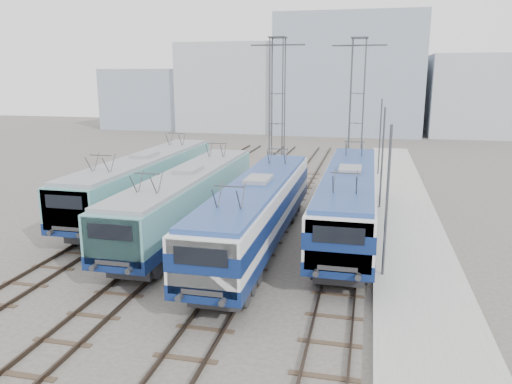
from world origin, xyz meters
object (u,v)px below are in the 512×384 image
at_px(locomotive_center_right, 257,208).
at_px(mast_rear, 380,139).
at_px(locomotive_far_left, 144,179).
at_px(locomotive_center_left, 188,197).
at_px(mast_mid, 382,160).
at_px(catenary_tower_east, 357,104).
at_px(catenary_tower_west, 277,104).
at_px(mast_front, 387,205).
at_px(locomotive_far_right, 349,196).

bearing_deg(locomotive_center_right, mast_rear, 73.46).
distance_m(locomotive_far_left, mast_rear, 21.99).
relative_size(locomotive_center_left, mast_mid, 2.56).
bearing_deg(catenary_tower_east, locomotive_center_right, -102.37).
bearing_deg(mast_mid, catenary_tower_west, 137.07).
xyz_separation_m(locomotive_center_left, catenary_tower_west, (2.25, 15.58, 4.41)).
relative_size(catenary_tower_east, mast_mid, 1.71).
xyz_separation_m(locomotive_center_right, catenary_tower_east, (4.25, 19.38, 4.34)).
distance_m(locomotive_far_left, mast_mid, 15.83).
xyz_separation_m(locomotive_far_left, mast_front, (15.35, -8.31, 1.21)).
relative_size(locomotive_far_left, locomotive_center_left, 1.03).
xyz_separation_m(locomotive_far_right, catenary_tower_east, (-0.25, 15.90, 4.28)).
height_order(locomotive_center_left, mast_rear, mast_rear).
bearing_deg(mast_front, catenary_tower_east, 95.45).
height_order(locomotive_far_left, mast_front, mast_front).
distance_m(locomotive_center_right, mast_rear, 22.34).
height_order(locomotive_far_left, mast_rear, mast_rear).
xyz_separation_m(catenary_tower_east, mast_mid, (2.10, -10.00, -3.14)).
height_order(locomotive_far_right, catenary_tower_east, catenary_tower_east).
distance_m(locomotive_far_right, mast_mid, 6.29).
bearing_deg(mast_rear, mast_front, -90.00).
bearing_deg(catenary_tower_east, locomotive_far_right, -89.10).
bearing_deg(catenary_tower_west, locomotive_far_right, -64.10).
bearing_deg(mast_rear, mast_mid, -90.00).
height_order(locomotive_far_right, mast_rear, mast_rear).
height_order(locomotive_far_right, mast_front, mast_front).
distance_m(locomotive_center_right, mast_front, 6.97).
xyz_separation_m(locomotive_far_left, locomotive_center_right, (9.00, -5.69, 0.01)).
distance_m(locomotive_center_right, catenary_tower_west, 18.06).
height_order(locomotive_far_right, catenary_tower_west, catenary_tower_west).
height_order(locomotive_center_left, mast_front, mast_front).
bearing_deg(locomotive_center_left, mast_front, -22.18).
bearing_deg(mast_front, mast_mid, 90.00).
height_order(locomotive_center_right, mast_mid, mast_mid).
xyz_separation_m(locomotive_far_left, mast_rear, (15.35, 15.69, 1.21)).
bearing_deg(mast_rear, catenary_tower_west, -155.06).
height_order(locomotive_center_right, catenary_tower_west, catenary_tower_west).
bearing_deg(catenary_tower_east, locomotive_far_left, -134.06).
bearing_deg(locomotive_far_right, locomotive_far_left, 170.70).
bearing_deg(catenary_tower_west, locomotive_center_right, -82.62).
distance_m(locomotive_far_left, locomotive_center_left, 5.94).
bearing_deg(locomotive_far_left, catenary_tower_east, 45.94).
bearing_deg(locomotive_far_right, locomotive_center_right, -142.29).
distance_m(locomotive_far_left, catenary_tower_west, 14.19).
bearing_deg(catenary_tower_west, mast_front, -66.73).
bearing_deg(locomotive_center_right, catenary_tower_east, 77.63).
bearing_deg(mast_mid, locomotive_center_left, -145.07).
xyz_separation_m(catenary_tower_west, mast_rear, (8.60, 4.00, -3.14)).
relative_size(catenary_tower_east, mast_rear, 1.71).
xyz_separation_m(locomotive_far_left, locomotive_far_right, (13.50, -2.21, 0.07)).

